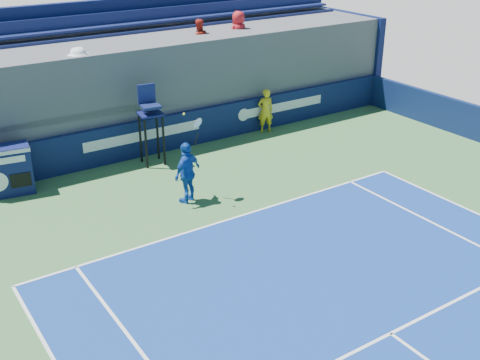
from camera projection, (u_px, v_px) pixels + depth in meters
ball_person at (266, 111)px, 21.10m from camera, size 0.65×0.52×1.56m
back_hoarding at (143, 138)px, 19.11m from camera, size 20.40×0.21×1.20m
match_clock at (7, 169)px, 16.49m from camera, size 1.41×0.91×1.40m
umpire_chair at (150, 117)px, 18.16m from camera, size 0.78×0.78×2.48m
tennis_player at (187, 172)px, 15.98m from camera, size 1.08×0.79×2.57m
stadium_seating at (114, 86)px, 20.14m from camera, size 21.00×4.05×4.40m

